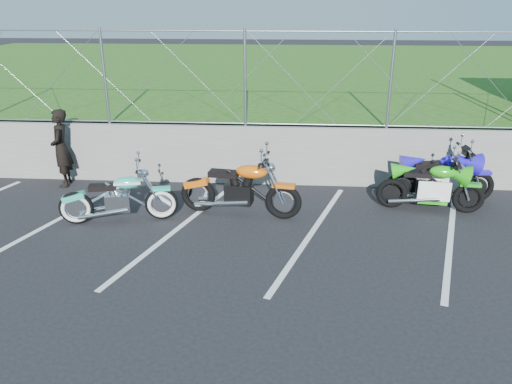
# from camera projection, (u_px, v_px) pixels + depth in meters

# --- Properties ---
(ground) EXTENTS (90.00, 90.00, 0.00)m
(ground) POSITION_uv_depth(u_px,v_px,m) (165.00, 255.00, 8.05)
(ground) COLOR black
(ground) RESTS_ON ground
(retaining_wall) EXTENTS (30.00, 0.22, 1.30)m
(retaining_wall) POSITION_uv_depth(u_px,v_px,m) (201.00, 153.00, 11.07)
(retaining_wall) COLOR slate
(retaining_wall) RESTS_ON ground
(grass_field) EXTENTS (30.00, 20.00, 1.30)m
(grass_field) POSITION_uv_depth(u_px,v_px,m) (243.00, 82.00, 20.36)
(grass_field) COLOR #255215
(grass_field) RESTS_ON ground
(chain_link_fence) EXTENTS (28.00, 0.03, 2.00)m
(chain_link_fence) POSITION_uv_depth(u_px,v_px,m) (198.00, 78.00, 10.47)
(chain_link_fence) COLOR gray
(chain_link_fence) RESTS_ON retaining_wall
(parking_lines) EXTENTS (18.29, 4.31, 0.01)m
(parking_lines) POSITION_uv_depth(u_px,v_px,m) (245.00, 230.00, 8.90)
(parking_lines) COLOR silver
(parking_lines) RESTS_ON ground
(cruiser_turquoise) EXTENTS (2.13, 0.70, 1.07)m
(cruiser_turquoise) POSITION_uv_depth(u_px,v_px,m) (120.00, 200.00, 9.12)
(cruiser_turquoise) COLOR black
(cruiser_turquoise) RESTS_ON ground
(naked_orange) EXTENTS (2.34, 0.79, 1.17)m
(naked_orange) POSITION_uv_depth(u_px,v_px,m) (242.00, 190.00, 9.36)
(naked_orange) COLOR black
(naked_orange) RESTS_ON ground
(sportbike_green) EXTENTS (2.02, 0.72, 1.05)m
(sportbike_green) POSITION_uv_depth(u_px,v_px,m) (432.00, 188.00, 9.59)
(sportbike_green) COLOR black
(sportbike_green) RESTS_ON ground
(sportbike_blue) EXTENTS (2.20, 0.78, 1.14)m
(sportbike_blue) POSITION_uv_depth(u_px,v_px,m) (442.00, 179.00, 9.96)
(sportbike_blue) COLOR black
(sportbike_blue) RESTS_ON ground
(person_standing) EXTENTS (0.55, 0.70, 1.69)m
(person_standing) POSITION_uv_depth(u_px,v_px,m) (61.00, 148.00, 10.76)
(person_standing) COLOR black
(person_standing) RESTS_ON ground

